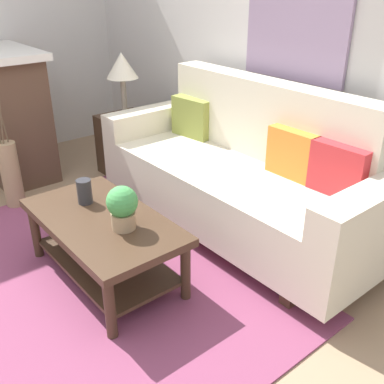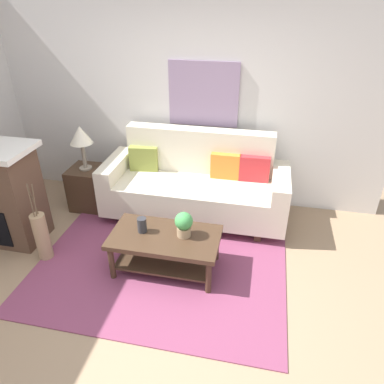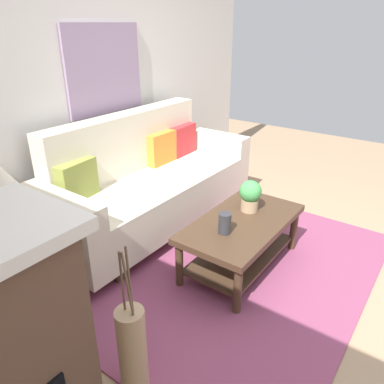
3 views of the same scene
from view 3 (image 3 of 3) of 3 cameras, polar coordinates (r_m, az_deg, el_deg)
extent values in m
plane|color=#9E7F60|center=(2.96, 16.27, -15.14)|extent=(8.94, 8.94, 0.00)
cube|color=silver|center=(3.60, -15.87, 15.89)|extent=(4.94, 0.10, 2.70)
cube|color=#843D5B|center=(3.10, 7.49, -11.99)|extent=(2.61, 1.83, 0.01)
cube|color=beige|center=(3.58, -5.86, -0.69)|extent=(1.84, 0.84, 0.40)
cube|color=beige|center=(3.61, -10.03, 7.50)|extent=(1.84, 0.20, 0.56)
cube|color=beige|center=(2.94, -19.26, -5.80)|extent=(0.20, 0.84, 0.60)
cube|color=beige|center=(4.29, 3.16, 5.25)|extent=(0.20, 0.84, 0.60)
cube|color=#422D1E|center=(3.23, -15.49, -9.95)|extent=(0.08, 0.74, 0.12)
cube|color=#422D1E|center=(4.27, 1.59, -0.03)|extent=(0.08, 0.74, 0.12)
cube|color=olive|center=(3.14, -17.26, 1.71)|extent=(0.37, 0.16, 0.32)
cube|color=orange|center=(3.80, -4.74, 6.77)|extent=(0.36, 0.12, 0.32)
cube|color=red|center=(4.06, -1.51, 8.02)|extent=(0.36, 0.13, 0.32)
cube|color=#422D1E|center=(2.95, 7.73, -4.79)|extent=(1.10, 0.60, 0.05)
cube|color=#422D1E|center=(3.10, 7.43, -9.38)|extent=(0.98, 0.50, 0.02)
cylinder|color=#422D1E|center=(2.61, 7.03, -14.81)|extent=(0.06, 0.06, 0.38)
cylinder|color=#422D1E|center=(3.37, 15.34, -5.75)|extent=(0.06, 0.06, 0.38)
cylinder|color=#422D1E|center=(2.83, -1.96, -11.11)|extent=(0.06, 0.06, 0.38)
cylinder|color=#422D1E|center=(3.54, 7.84, -3.48)|extent=(0.06, 0.06, 0.38)
cylinder|color=#2D2D33|center=(2.72, 5.06, -4.82)|extent=(0.09, 0.09, 0.16)
cylinder|color=tan|center=(3.08, 8.84, -1.96)|extent=(0.14, 0.14, 0.10)
sphere|color=#41934A|center=(3.03, 8.99, 0.11)|extent=(0.18, 0.18, 0.18)
cube|color=#422D1E|center=(2.85, -25.26, -11.42)|extent=(0.44, 0.44, 0.56)
cylinder|color=gray|center=(2.70, -26.37, -6.39)|extent=(0.16, 0.16, 0.02)
cylinder|color=gray|center=(2.62, -27.04, -3.28)|extent=(0.05, 0.05, 0.35)
cylinder|color=tan|center=(2.13, -9.11, -23.21)|extent=(0.15, 0.15, 0.55)
cylinder|color=brown|center=(1.83, -9.63, -13.20)|extent=(0.03, 0.04, 0.36)
cylinder|color=brown|center=(1.82, -10.71, -13.43)|extent=(0.03, 0.03, 0.36)
cylinder|color=brown|center=(1.80, -9.91, -13.86)|extent=(0.03, 0.04, 0.36)
cube|color=gray|center=(3.64, -13.26, 17.84)|extent=(0.86, 0.03, 0.78)
camera|label=1|loc=(4.45, 36.96, 19.07)|focal=41.93mm
camera|label=2|loc=(3.62, 69.98, 21.97)|focal=33.62mm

